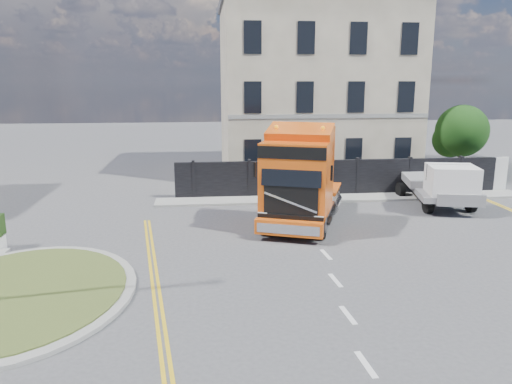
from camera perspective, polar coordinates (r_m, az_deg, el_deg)
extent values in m
plane|color=#424244|center=(18.53, -1.26, -7.08)|extent=(120.00, 120.00, 0.00)
cylinder|color=gray|center=(16.61, -25.56, -10.54)|extent=(6.80, 6.80, 0.12)
cylinder|color=#3C4A1D|center=(16.58, -25.59, -10.29)|extent=(6.20, 6.20, 0.05)
cube|color=black|center=(27.91, 9.51, 1.62)|extent=(18.00, 0.25, 2.00)
cube|color=silver|center=(31.27, 24.71, 1.81)|extent=(2.60, 0.12, 2.00)
cube|color=beige|center=(34.70, 6.44, 11.32)|extent=(12.00, 10.00, 11.00)
cube|color=#545459|center=(35.05, 6.69, 20.76)|extent=(12.30, 10.30, 0.50)
cylinder|color=#382619|center=(33.81, 22.18, 3.11)|extent=(0.24, 0.24, 2.40)
sphere|color=black|center=(33.57, 22.47, 6.47)|extent=(3.20, 3.20, 3.20)
sphere|color=black|center=(33.74, 21.31, 5.57)|extent=(2.20, 2.20, 2.20)
cube|color=gray|center=(27.26, 9.94, -0.68)|extent=(20.00, 1.60, 0.12)
cube|color=black|center=(23.01, 5.51, -1.10)|extent=(4.89, 7.31, 0.49)
cube|color=#DA520F|center=(20.86, 4.75, 1.75)|extent=(3.53, 3.59, 3.03)
cube|color=#DA520F|center=(21.77, 5.33, 5.51)|extent=(2.87, 1.87, 1.51)
cube|color=black|center=(19.44, 4.06, 2.26)|extent=(2.25, 0.90, 1.14)
cube|color=#DA520F|center=(19.62, 3.77, -4.14)|extent=(2.66, 1.31, 0.59)
cylinder|color=black|center=(20.68, 1.05, -3.33)|extent=(0.72, 1.17, 1.12)
cylinder|color=gray|center=(20.68, 1.05, -3.33)|extent=(0.58, 0.72, 0.62)
cylinder|color=black|center=(20.28, 7.49, -3.76)|extent=(0.72, 1.17, 1.12)
cylinder|color=gray|center=(20.28, 7.49, -3.76)|extent=(0.58, 0.72, 0.62)
cylinder|color=black|center=(24.30, 3.19, -0.92)|extent=(0.72, 1.17, 1.12)
cylinder|color=gray|center=(24.30, 3.19, -0.92)|extent=(0.58, 0.72, 0.62)
cylinder|color=black|center=(23.96, 8.67, -1.24)|extent=(0.72, 1.17, 1.12)
cylinder|color=gray|center=(23.96, 8.67, -1.24)|extent=(0.58, 0.72, 0.62)
cylinder|color=black|center=(25.54, 3.77, -0.26)|extent=(0.72, 1.17, 1.12)
cylinder|color=gray|center=(25.54, 3.77, -0.26)|extent=(0.58, 0.72, 0.62)
cylinder|color=black|center=(25.22, 8.99, -0.55)|extent=(0.72, 1.17, 1.12)
cylinder|color=gray|center=(25.22, 8.99, -0.55)|extent=(0.58, 0.72, 0.62)
cube|color=slate|center=(27.20, 19.69, 0.33)|extent=(3.31, 5.83, 0.29)
cube|color=silver|center=(25.56, 21.46, 1.14)|extent=(2.57, 2.48, 1.49)
cylinder|color=black|center=(25.32, 19.07, -1.43)|extent=(0.29, 0.80, 0.80)
cylinder|color=black|center=(26.31, 23.36, -1.27)|extent=(0.29, 0.80, 0.80)
cylinder|color=black|center=(28.37, 16.18, 0.23)|extent=(0.29, 0.80, 0.80)
cylinder|color=black|center=(29.26, 20.12, 0.32)|extent=(0.29, 0.80, 0.80)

